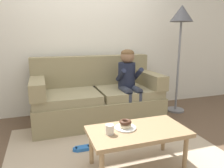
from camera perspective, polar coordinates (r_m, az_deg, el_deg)
ground at (r=2.71m, az=-0.51°, el=-15.85°), size 10.00×10.00×0.00m
wall_back at (r=3.74m, az=-7.46°, el=14.20°), size 8.00×0.10×2.80m
area_rug at (r=2.50m, az=1.36°, el=-18.32°), size 2.35×2.09×0.01m
couch at (r=3.35m, az=-4.05°, el=-3.69°), size 1.92×0.90×0.98m
coffee_table at (r=2.15m, az=6.85°, el=-13.06°), size 0.96×0.51×0.41m
person_child at (r=3.22m, az=4.46°, el=1.48°), size 0.34×0.58×1.10m
plate at (r=2.14m, az=3.57°, el=-11.56°), size 0.21×0.21×0.01m
donut at (r=2.13m, az=3.58°, el=-10.95°), size 0.15×0.15×0.04m
donut_second at (r=2.12m, az=3.59°, el=-10.06°), size 0.15×0.15×0.04m
mug at (r=2.02m, az=-0.60°, el=-11.99°), size 0.08×0.08×0.09m
toy_controller at (r=2.60m, az=-7.85°, el=-16.72°), size 0.23×0.09×0.05m
floor_lamp at (r=3.77m, az=17.94°, el=15.19°), size 0.37×0.37×1.78m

